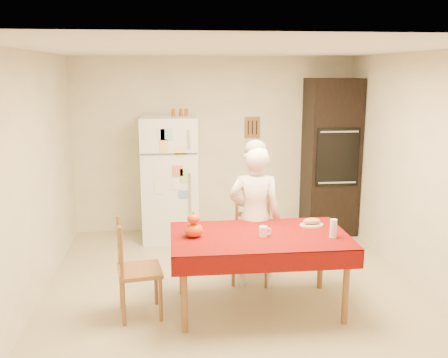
{
  "coord_description": "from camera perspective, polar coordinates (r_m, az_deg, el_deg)",
  "views": [
    {
      "loc": [
        -0.63,
        -4.85,
        2.31
      ],
      "look_at": [
        -0.08,
        0.2,
        1.2
      ],
      "focal_mm": 40.0,
      "sensor_mm": 36.0,
      "label": 1
    }
  ],
  "objects": [
    {
      "name": "dining_table",
      "position": [
        4.85,
        4.06,
        -7.14
      ],
      "size": [
        1.7,
        1.0,
        0.76
      ],
      "color": "brown",
      "rests_on": "floor"
    },
    {
      "name": "refrigerator",
      "position": [
        6.89,
        -6.23,
        0.05
      ],
      "size": [
        0.75,
        0.74,
        1.7
      ],
      "color": "white",
      "rests_on": "floor"
    },
    {
      "name": "room_shell",
      "position": [
        4.94,
        1.21,
        4.37
      ],
      "size": [
        4.02,
        4.52,
        2.51
      ],
      "color": "#F1EACB",
      "rests_on": "ground"
    },
    {
      "name": "spice_jar_right",
      "position": [
        6.81,
        -4.34,
        7.61
      ],
      "size": [
        0.05,
        0.05,
        0.1
      ],
      "primitive_type": "cylinder",
      "color": "brown",
      "rests_on": "refrigerator"
    },
    {
      "name": "seated_woman",
      "position": [
        5.32,
        3.53,
        -4.42
      ],
      "size": [
        0.62,
        0.46,
        1.55
      ],
      "primitive_type": "imported",
      "rotation": [
        0.0,
        0.0,
        2.98
      ],
      "color": "white",
      "rests_on": "floor"
    },
    {
      "name": "pumpkin_upper",
      "position": [
        4.71,
        -3.5,
        -4.54
      ],
      "size": [
        0.12,
        0.12,
        0.09
      ],
      "primitive_type": "ellipsoid",
      "color": "#D04704",
      "rests_on": "pumpkin_lower"
    },
    {
      "name": "chair_far",
      "position": [
        5.58,
        3.19,
        -6.47
      ],
      "size": [
        0.5,
        0.49,
        0.95
      ],
      "rotation": [
        0.0,
        0.0,
        -0.24
      ],
      "color": "brown",
      "rests_on": "floor"
    },
    {
      "name": "pumpkin_lower",
      "position": [
        4.74,
        -3.49,
        -5.84
      ],
      "size": [
        0.18,
        0.18,
        0.13
      ],
      "primitive_type": "ellipsoid",
      "color": "#C65704",
      "rests_on": "dining_table"
    },
    {
      "name": "coffee_mug",
      "position": [
        4.76,
        4.51,
        -6.0
      ],
      "size": [
        0.08,
        0.08,
        0.1
      ],
      "primitive_type": "cylinder",
      "color": "white",
      "rests_on": "dining_table"
    },
    {
      "name": "spice_jar_left",
      "position": [
        6.8,
        -5.82,
        7.58
      ],
      "size": [
        0.05,
        0.05,
        0.1
      ],
      "primitive_type": "cylinder",
      "color": "brown",
      "rests_on": "refrigerator"
    },
    {
      "name": "floor",
      "position": [
        5.41,
        1.12,
        -12.91
      ],
      "size": [
        4.5,
        4.5,
        0.0
      ],
      "primitive_type": "plane",
      "color": "#C1B08B",
      "rests_on": "ground"
    },
    {
      "name": "bread_plate",
      "position": [
        5.15,
        9.97,
        -5.19
      ],
      "size": [
        0.24,
        0.24,
        0.02
      ],
      "primitive_type": "cylinder",
      "color": "silver",
      "rests_on": "dining_table"
    },
    {
      "name": "chair_left",
      "position": [
        4.84,
        -10.41,
        -9.71
      ],
      "size": [
        0.46,
        0.47,
        0.95
      ],
      "rotation": [
        0.0,
        0.0,
        1.72
      ],
      "color": "brown",
      "rests_on": "floor"
    },
    {
      "name": "wine_glass",
      "position": [
        4.82,
        12.38,
        -5.53
      ],
      "size": [
        0.07,
        0.07,
        0.18
      ],
      "primitive_type": "cylinder",
      "color": "silver",
      "rests_on": "dining_table"
    },
    {
      "name": "bread_loaf",
      "position": [
        5.14,
        9.99,
        -4.76
      ],
      "size": [
        0.18,
        0.1,
        0.06
      ],
      "primitive_type": "ellipsoid",
      "color": "#A47950",
      "rests_on": "bread_plate"
    },
    {
      "name": "spice_jar_mid",
      "position": [
        6.8,
        -4.95,
        7.6
      ],
      "size": [
        0.05,
        0.05,
        0.1
      ],
      "primitive_type": "cylinder",
      "color": "brown",
      "rests_on": "refrigerator"
    },
    {
      "name": "oven_cabinet",
      "position": [
        7.25,
        12.08,
        2.48
      ],
      "size": [
        0.7,
        0.62,
        2.2
      ],
      "color": "black",
      "rests_on": "floor"
    }
  ]
}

